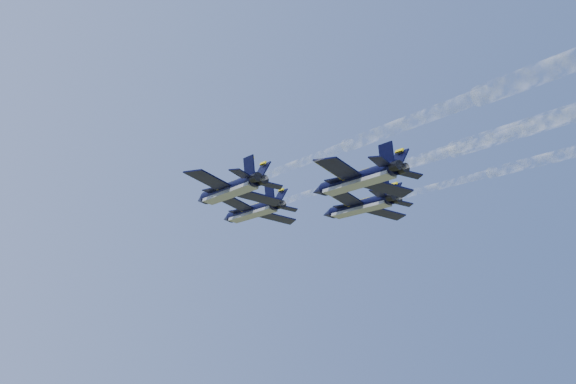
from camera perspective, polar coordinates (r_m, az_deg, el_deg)
jet_lead at (r=108.58m, az=-2.89°, el=-1.53°), size 13.20×17.40×4.53m
jet_left at (r=91.43m, az=-4.69°, el=0.18°), size 13.20×17.40×4.53m
jet_right at (r=104.42m, az=5.67°, el=-1.13°), size 13.20×17.40×4.53m
jet_slot at (r=85.20m, az=5.44°, el=0.98°), size 13.20×17.40×4.53m
smoke_trail_lead at (r=68.80m, az=19.66°, el=4.35°), size 8.72×69.57×2.56m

